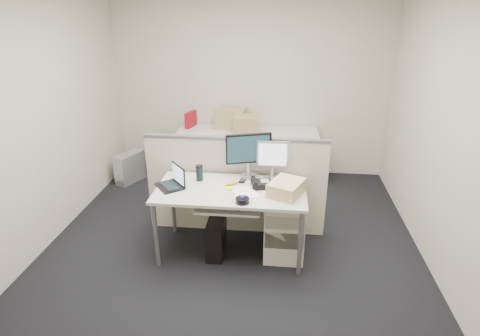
# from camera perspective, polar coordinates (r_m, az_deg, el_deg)

# --- Properties ---
(floor) EXTENTS (4.00, 4.50, 0.01)m
(floor) POSITION_cam_1_polar(r_m,az_deg,el_deg) (4.38, -1.24, -11.71)
(floor) COLOR black
(floor) RESTS_ON ground
(wall_back) EXTENTS (4.00, 0.02, 2.70)m
(wall_back) POSITION_cam_1_polar(r_m,az_deg,el_deg) (5.95, 1.42, 11.87)
(wall_back) COLOR beige
(wall_back) RESTS_ON ground
(wall_front) EXTENTS (4.00, 0.02, 2.70)m
(wall_front) POSITION_cam_1_polar(r_m,az_deg,el_deg) (1.80, -11.01, -16.19)
(wall_front) COLOR beige
(wall_front) RESTS_ON ground
(wall_left) EXTENTS (0.02, 4.50, 2.70)m
(wall_left) POSITION_cam_1_polar(r_m,az_deg,el_deg) (4.49, -27.76, 5.66)
(wall_left) COLOR beige
(wall_left) RESTS_ON ground
(wall_right) EXTENTS (0.02, 4.50, 2.70)m
(wall_right) POSITION_cam_1_polar(r_m,az_deg,el_deg) (4.05, 27.99, 3.97)
(wall_right) COLOR beige
(wall_right) RESTS_ON ground
(desk) EXTENTS (1.50, 0.75, 0.73)m
(desk) POSITION_cam_1_polar(r_m,az_deg,el_deg) (4.04, -1.32, -3.85)
(desk) COLOR silver
(desk) RESTS_ON floor
(keyboard_tray) EXTENTS (0.62, 0.32, 0.02)m
(keyboard_tray) POSITION_cam_1_polar(r_m,az_deg,el_deg) (3.90, -1.65, -5.61)
(keyboard_tray) COLOR silver
(keyboard_tray) RESTS_ON desk
(drawer_pedestal) EXTENTS (0.40, 0.55, 0.65)m
(drawer_pedestal) POSITION_cam_1_polar(r_m,az_deg,el_deg) (4.22, 6.32, -8.01)
(drawer_pedestal) COLOR beige
(drawer_pedestal) RESTS_ON floor
(cubicle_partition) EXTENTS (2.00, 0.06, 1.10)m
(cubicle_partition) POSITION_cam_1_polar(r_m,az_deg,el_deg) (4.48, -0.59, -2.63)
(cubicle_partition) COLOR beige
(cubicle_partition) RESTS_ON floor
(back_counter) EXTENTS (2.00, 0.60, 0.72)m
(back_counter) POSITION_cam_1_polar(r_m,az_deg,el_deg) (5.92, 1.07, 1.83)
(back_counter) COLOR beige
(back_counter) RESTS_ON floor
(monitor_main) EXTENTS (0.51, 0.32, 0.48)m
(monitor_main) POSITION_cam_1_polar(r_m,az_deg,el_deg) (4.19, 1.23, 1.76)
(monitor_main) COLOR black
(monitor_main) RESTS_ON desk
(monitor_small) EXTENTS (0.33, 0.17, 0.40)m
(monitor_small) POSITION_cam_1_polar(r_m,az_deg,el_deg) (4.19, 4.63, 1.11)
(monitor_small) COLOR #B7B7BC
(monitor_small) RESTS_ON desk
(laptop) EXTENTS (0.35, 0.36, 0.21)m
(laptop) POSITION_cam_1_polar(r_m,az_deg,el_deg) (4.06, -10.09, -1.32)
(laptop) COLOR black
(laptop) RESTS_ON desk
(trackball) EXTENTS (0.14, 0.14, 0.05)m
(trackball) POSITION_cam_1_polar(r_m,az_deg,el_deg) (3.73, 0.35, -4.62)
(trackball) COLOR black
(trackball) RESTS_ON desk
(desk_phone) EXTENTS (0.23, 0.20, 0.06)m
(desk_phone) POSITION_cam_1_polar(r_m,az_deg,el_deg) (4.04, 3.04, -2.31)
(desk_phone) COLOR black
(desk_phone) RESTS_ON desk
(paper_stack) EXTENTS (0.29, 0.32, 0.01)m
(paper_stack) POSITION_cam_1_polar(r_m,az_deg,el_deg) (3.92, 0.70, -3.54)
(paper_stack) COLOR white
(paper_stack) RESTS_ON desk
(sticky_pad) EXTENTS (0.11, 0.11, 0.01)m
(sticky_pad) POSITION_cam_1_polar(r_m,az_deg,el_deg) (4.01, -1.56, -2.92)
(sticky_pad) COLOR yellow
(sticky_pad) RESTS_ON desk
(travel_mug) EXTENTS (0.09, 0.09, 0.15)m
(travel_mug) POSITION_cam_1_polar(r_m,az_deg,el_deg) (4.19, -5.79, -0.79)
(travel_mug) COLOR black
(travel_mug) RESTS_ON desk
(banana) EXTENTS (0.16, 0.11, 0.04)m
(banana) POSITION_cam_1_polar(r_m,az_deg,el_deg) (4.09, -1.16, -2.18)
(banana) COLOR gold
(banana) RESTS_ON desk
(cellphone) EXTENTS (0.08, 0.12, 0.01)m
(cellphone) POSITION_cam_1_polar(r_m,az_deg,el_deg) (4.17, 0.38, -1.80)
(cellphone) COLOR black
(cellphone) RESTS_ON desk
(manila_folders) EXTENTS (0.40, 0.44, 0.13)m
(manila_folders) POSITION_cam_1_polar(r_m,az_deg,el_deg) (3.91, 6.61, -2.80)
(manila_folders) COLOR #D0C07F
(manila_folders) RESTS_ON desk
(keyboard) EXTENTS (0.43, 0.27, 0.02)m
(keyboard) POSITION_cam_1_polar(r_m,az_deg,el_deg) (3.93, -2.31, -5.01)
(keyboard) COLOR black
(keyboard) RESTS_ON keyboard_tray
(pc_tower_desk) EXTENTS (0.17, 0.42, 0.39)m
(pc_tower_desk) POSITION_cam_1_polar(r_m,az_deg,el_deg) (4.24, -3.39, -9.74)
(pc_tower_desk) COLOR black
(pc_tower_desk) RESTS_ON floor
(pc_tower_spare_dark) EXTENTS (0.27, 0.48, 0.42)m
(pc_tower_spare_dark) POSITION_cam_1_polar(r_m,az_deg,el_deg) (6.34, -12.02, 1.34)
(pc_tower_spare_dark) COLOR black
(pc_tower_spare_dark) RESTS_ON floor
(pc_tower_spare_silver) EXTENTS (0.36, 0.50, 0.43)m
(pc_tower_spare_silver) POSITION_cam_1_polar(r_m,az_deg,el_deg) (6.08, -15.38, 0.09)
(pc_tower_spare_silver) COLOR #B7B7BC
(pc_tower_spare_silver) RESTS_ON floor
(cardboard_box_left) EXTENTS (0.45, 0.36, 0.31)m
(cardboard_box_left) POSITION_cam_1_polar(r_m,az_deg,el_deg) (5.89, -1.27, 7.04)
(cardboard_box_left) COLOR tan
(cardboard_box_left) RESTS_ON back_counter
(cardboard_box_right) EXTENTS (0.39, 0.31, 0.27)m
(cardboard_box_right) POSITION_cam_1_polar(r_m,az_deg,el_deg) (5.65, 1.00, 6.08)
(cardboard_box_right) COLOR tan
(cardboard_box_right) RESTS_ON back_counter
(red_binder) EXTENTS (0.13, 0.27, 0.25)m
(red_binder) POSITION_cam_1_polar(r_m,az_deg,el_deg) (5.99, -7.01, 6.80)
(red_binder) COLOR maroon
(red_binder) RESTS_ON back_counter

